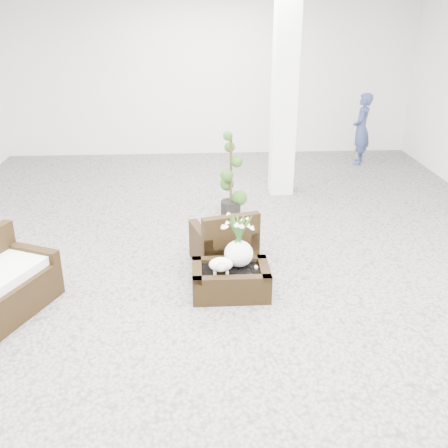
{
  "coord_description": "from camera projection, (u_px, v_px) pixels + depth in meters",
  "views": [
    {
      "loc": [
        -0.36,
        -6.08,
        3.19
      ],
      "look_at": [
        0.0,
        -0.1,
        0.62
      ],
      "focal_mm": 41.59,
      "sensor_mm": 36.0,
      "label": 1
    }
  ],
  "objects": [
    {
      "name": "planter_narcissus",
      "position": [
        239.0,
        235.0,
        5.99
      ],
      "size": [
        0.44,
        0.44,
        0.8
      ],
      "primitive_type": null,
      "color": "white",
      "rests_on": "coffee_table"
    },
    {
      "name": "column",
      "position": [
        284.0,
        94.0,
        8.8
      ],
      "size": [
        0.4,
        0.4,
        3.5
      ],
      "primitive_type": "cube",
      "color": "white",
      "rests_on": "ground"
    },
    {
      "name": "sheep_figurine",
      "position": [
        221.0,
        266.0,
        5.91
      ],
      "size": [
        0.28,
        0.23,
        0.21
      ],
      "primitive_type": "ellipsoid",
      "color": "white",
      "rests_on": "coffee_table"
    },
    {
      "name": "tealight",
      "position": [
        256.0,
        267.0,
        6.08
      ],
      "size": [
        0.04,
        0.04,
        0.03
      ],
      "primitive_type": "cylinder",
      "color": "white",
      "rests_on": "coffee_table"
    },
    {
      "name": "coffee_table",
      "position": [
        231.0,
        281.0,
        6.11
      ],
      "size": [
        0.9,
        0.6,
        0.31
      ],
      "primitive_type": "cube",
      "color": "black",
      "rests_on": "ground"
    },
    {
      "name": "armchair",
      "position": [
        223.0,
        236.0,
        6.74
      ],
      "size": [
        0.9,
        0.88,
        0.79
      ],
      "primitive_type": "cube",
      "rotation": [
        0.0,
        0.0,
        3.41
      ],
      "color": "black",
      "rests_on": "ground"
    },
    {
      "name": "topiary",
      "position": [
        231.0,
        174.0,
        8.23
      ],
      "size": [
        0.36,
        0.36,
        1.35
      ],
      "primitive_type": null,
      "color": "#274C18",
      "rests_on": "ground"
    },
    {
      "name": "ground",
      "position": [
        224.0,
        264.0,
        6.85
      ],
      "size": [
        11.0,
        11.0,
        0.0
      ],
      "primitive_type": "plane",
      "color": "gray",
      "rests_on": "ground"
    },
    {
      "name": "shopper",
      "position": [
        361.0,
        129.0,
        10.85
      ],
      "size": [
        0.53,
        0.64,
        1.49
      ],
      "primitive_type": "imported",
      "rotation": [
        0.0,
        0.0,
        -1.96
      ],
      "color": "navy",
      "rests_on": "ground"
    }
  ]
}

